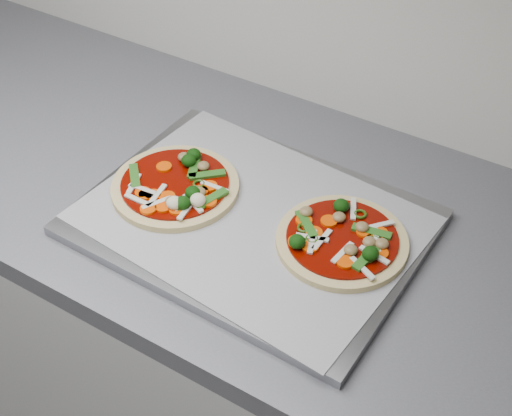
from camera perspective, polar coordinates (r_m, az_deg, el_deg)
The scene contains 6 objects.
base_cabinet at distance 1.61m, azimuth -10.37°, elevation -7.94°, with size 3.60×0.60×0.86m, color silver.
countertop at distance 1.31m, azimuth -12.76°, elevation 4.86°, with size 3.60×0.60×0.04m, color slate.
baking_tray at distance 1.08m, azimuth -0.37°, elevation -1.15°, with size 0.50×0.37×0.02m, color gray.
parchment at distance 1.08m, azimuth -0.37°, elevation -0.79°, with size 0.48×0.35×0.00m, color #A2A2A7.
pizza_left at distance 1.12m, azimuth -6.34°, elevation 1.75°, with size 0.21×0.21×0.03m.
pizza_right at distance 1.04m, azimuth 6.91°, elevation -2.50°, with size 0.24×0.24×0.03m.
Camera 1 is at (0.78, 0.59, 1.65)m, focal length 50.00 mm.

